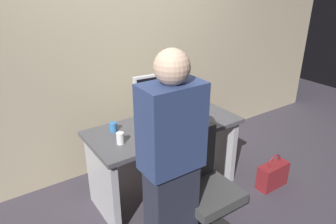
{
  "coord_description": "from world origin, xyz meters",
  "views": [
    {
      "loc": [
        -1.43,
        -2.16,
        2.01
      ],
      "look_at": [
        0.0,
        -0.05,
        0.89
      ],
      "focal_mm": 33.11,
      "sensor_mm": 36.0,
      "label": 1
    }
  ],
  "objects_px": {
    "office_chair": "(203,193)",
    "cup_by_monitor": "(113,127)",
    "desk": "(165,146)",
    "cup_near_keyboard": "(120,138)",
    "book_stack": "(188,106)",
    "monitor": "(161,94)",
    "handbag": "(273,175)",
    "keyboard": "(170,129)",
    "mouse": "(195,120)",
    "person_at_desk": "(171,168)"
  },
  "relations": [
    {
      "from": "cup_near_keyboard",
      "to": "cup_by_monitor",
      "type": "relative_size",
      "value": 1.18
    },
    {
      "from": "monitor",
      "to": "book_stack",
      "type": "relative_size",
      "value": 2.61
    },
    {
      "from": "office_chair",
      "to": "cup_by_monitor",
      "type": "xyz_separation_m",
      "value": [
        -0.37,
        0.82,
        0.35
      ]
    },
    {
      "from": "mouse",
      "to": "book_stack",
      "type": "relative_size",
      "value": 0.48
    },
    {
      "from": "keyboard",
      "to": "book_stack",
      "type": "relative_size",
      "value": 2.08
    },
    {
      "from": "handbag",
      "to": "book_stack",
      "type": "bearing_deg",
      "value": 127.84
    },
    {
      "from": "desk",
      "to": "person_at_desk",
      "type": "bearing_deg",
      "value": -120.74
    },
    {
      "from": "person_at_desk",
      "to": "book_stack",
      "type": "relative_size",
      "value": 7.93
    },
    {
      "from": "office_chair",
      "to": "monitor",
      "type": "bearing_deg",
      "value": 81.05
    },
    {
      "from": "handbag",
      "to": "mouse",
      "type": "bearing_deg",
      "value": 144.48
    },
    {
      "from": "office_chair",
      "to": "person_at_desk",
      "type": "bearing_deg",
      "value": -168.49
    },
    {
      "from": "book_stack",
      "to": "handbag",
      "type": "distance_m",
      "value": 1.12
    },
    {
      "from": "cup_near_keyboard",
      "to": "book_stack",
      "type": "bearing_deg",
      "value": 15.06
    },
    {
      "from": "book_stack",
      "to": "desk",
      "type": "bearing_deg",
      "value": -158.31
    },
    {
      "from": "keyboard",
      "to": "mouse",
      "type": "relative_size",
      "value": 4.3
    },
    {
      "from": "desk",
      "to": "monitor",
      "type": "relative_size",
      "value": 2.66
    },
    {
      "from": "cup_by_monitor",
      "to": "desk",
      "type": "bearing_deg",
      "value": -18.82
    },
    {
      "from": "cup_by_monitor",
      "to": "mouse",
      "type": "bearing_deg",
      "value": -18.68
    },
    {
      "from": "desk",
      "to": "office_chair",
      "type": "relative_size",
      "value": 1.53
    },
    {
      "from": "keyboard",
      "to": "book_stack",
      "type": "bearing_deg",
      "value": 33.46
    },
    {
      "from": "cup_by_monitor",
      "to": "cup_near_keyboard",
      "type": "bearing_deg",
      "value": -101.05
    },
    {
      "from": "keyboard",
      "to": "desk",
      "type": "bearing_deg",
      "value": 77.98
    },
    {
      "from": "mouse",
      "to": "cup_by_monitor",
      "type": "relative_size",
      "value": 1.19
    },
    {
      "from": "mouse",
      "to": "cup_near_keyboard",
      "type": "height_order",
      "value": "cup_near_keyboard"
    },
    {
      "from": "book_stack",
      "to": "handbag",
      "type": "relative_size",
      "value": 0.55
    },
    {
      "from": "monitor",
      "to": "mouse",
      "type": "height_order",
      "value": "monitor"
    },
    {
      "from": "office_chair",
      "to": "mouse",
      "type": "relative_size",
      "value": 9.4
    },
    {
      "from": "monitor",
      "to": "desk",
      "type": "bearing_deg",
      "value": -108.59
    },
    {
      "from": "mouse",
      "to": "handbag",
      "type": "distance_m",
      "value": 1.03
    },
    {
      "from": "office_chair",
      "to": "monitor",
      "type": "distance_m",
      "value": 0.99
    },
    {
      "from": "office_chair",
      "to": "cup_by_monitor",
      "type": "relative_size",
      "value": 11.17
    },
    {
      "from": "cup_by_monitor",
      "to": "book_stack",
      "type": "bearing_deg",
      "value": -0.01
    },
    {
      "from": "desk",
      "to": "cup_near_keyboard",
      "type": "relative_size",
      "value": 14.52
    },
    {
      "from": "office_chair",
      "to": "person_at_desk",
      "type": "xyz_separation_m",
      "value": [
        -0.36,
        -0.07,
        0.41
      ]
    },
    {
      "from": "mouse",
      "to": "office_chair",
      "type": "bearing_deg",
      "value": -122.4
    },
    {
      "from": "cup_by_monitor",
      "to": "handbag",
      "type": "height_order",
      "value": "cup_by_monitor"
    },
    {
      "from": "office_chair",
      "to": "keyboard",
      "type": "xyz_separation_m",
      "value": [
        0.05,
        0.55,
        0.32
      ]
    },
    {
      "from": "mouse",
      "to": "keyboard",
      "type": "bearing_deg",
      "value": -175.57
    },
    {
      "from": "cup_by_monitor",
      "to": "person_at_desk",
      "type": "bearing_deg",
      "value": -89.14
    },
    {
      "from": "mouse",
      "to": "handbag",
      "type": "xyz_separation_m",
      "value": [
        0.67,
        -0.48,
        -0.62
      ]
    },
    {
      "from": "cup_by_monitor",
      "to": "handbag",
      "type": "bearing_deg",
      "value": -27.34
    },
    {
      "from": "cup_near_keyboard",
      "to": "cup_by_monitor",
      "type": "distance_m",
      "value": 0.24
    },
    {
      "from": "keyboard",
      "to": "mouse",
      "type": "bearing_deg",
      "value": 4.47
    },
    {
      "from": "keyboard",
      "to": "cup_near_keyboard",
      "type": "relative_size",
      "value": 4.34
    },
    {
      "from": "book_stack",
      "to": "office_chair",
      "type": "bearing_deg",
      "value": -119.68
    },
    {
      "from": "monitor",
      "to": "keyboard",
      "type": "relative_size",
      "value": 1.26
    },
    {
      "from": "person_at_desk",
      "to": "monitor",
      "type": "bearing_deg",
      "value": 61.05
    },
    {
      "from": "monitor",
      "to": "cup_by_monitor",
      "type": "relative_size",
      "value": 6.42
    },
    {
      "from": "desk",
      "to": "office_chair",
      "type": "height_order",
      "value": "office_chair"
    },
    {
      "from": "office_chair",
      "to": "cup_near_keyboard",
      "type": "bearing_deg",
      "value": 125.86
    }
  ]
}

